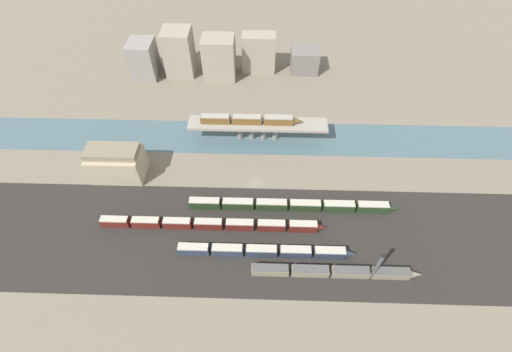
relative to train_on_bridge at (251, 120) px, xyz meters
The scene contains 16 objects.
ground_plane 26.82m from the train_on_bridge, 83.53° to the right, with size 400.00×400.00×0.00m, color #756B5B.
railbed_yard 49.82m from the train_on_bridge, 86.70° to the right, with size 280.00×42.00×0.01m, color #282623.
river_water 10.39m from the train_on_bridge, ahead, with size 320.00×20.00×0.01m, color #47606B.
bridge 4.33m from the train_on_bridge, ahead, with size 57.44×8.33×8.30m.
train_on_bridge is the anchor object (origin of this frame).
train_yard_near 67.81m from the train_on_bridge, 65.13° to the right, with size 52.88×2.81×3.54m.
train_yard_mid 55.69m from the train_on_bridge, 83.07° to the right, with size 57.57×2.87×3.73m.
train_yard_far 47.31m from the train_on_bridge, 104.55° to the right, with size 77.31×2.73×3.88m.
train_yard_outer 40.63m from the train_on_bridge, 66.42° to the right, with size 74.74×2.91×3.95m.
warehouse_building 54.58m from the train_on_bridge, 156.18° to the right, with size 19.48×11.82×13.73m.
signal_tower 73.41m from the train_on_bridge, 57.30° to the right, with size 1.07×1.07×14.99m.
city_block_far_left 71.58m from the train_on_bridge, 140.59° to the left, with size 11.98×14.09×17.99m, color gray.
city_block_left 61.99m from the train_on_bridge, 127.64° to the left, with size 13.83×13.83×22.31m, color gray.
city_block_center 48.75m from the train_on_bridge, 110.95° to the left, with size 15.59×12.61×20.70m, color gray.
city_block_right 51.83m from the train_on_bridge, 87.77° to the left, with size 16.53×8.66×19.40m, color gray.
city_block_far_right 58.35m from the train_on_bridge, 64.01° to the left, with size 14.03×12.14×11.67m, color slate.
Camera 1 is at (2.40, -82.54, 101.64)m, focal length 24.00 mm.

